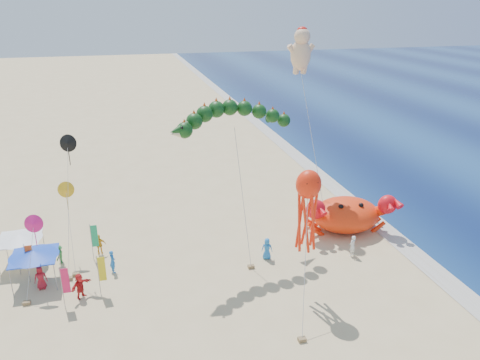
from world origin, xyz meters
name	(u,v)px	position (x,y,z in m)	size (l,w,h in m)	color
ground	(270,261)	(0.00, 0.00, 0.00)	(320.00, 320.00, 0.00)	#D1B784
foam_strip	(401,243)	(12.00, 0.00, 0.01)	(320.00, 320.00, 0.00)	silver
crab_inflatable	(346,214)	(8.43, 3.53, 1.62)	(8.41, 5.72, 3.68)	#FF340D
dragon_kite	(232,121)	(-2.45, 2.62, 11.15)	(10.80, 6.42, 12.34)	#0F3811
cherub_kite	(301,50)	(5.54, 9.13, 15.64)	(2.53, 6.00, 17.65)	#F8C597
octopus_kite	(307,205)	(0.93, -4.77, 6.96)	(3.09, 5.86, 9.42)	#FF2A0D
canopy_blue	(34,254)	(-17.81, 1.46, 2.44)	(3.52, 3.52, 2.71)	gray
canopy_white	(19,237)	(-19.31, 4.57, 2.44)	(3.46, 3.46, 2.71)	gray
feather_flags	(73,261)	(-15.05, 0.45, 2.01)	(5.74, 6.24, 3.20)	gray
beachgoers	(128,263)	(-11.20, 0.96, 0.90)	(25.12, 7.03, 1.89)	blue
small_kites	(58,195)	(-15.76, 2.91, 6.26)	(4.04, 7.96, 10.65)	black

